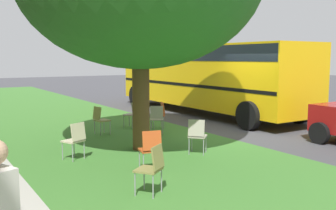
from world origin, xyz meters
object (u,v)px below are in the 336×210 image
at_px(chair_2, 75,138).
at_px(chair_7, 197,134).
at_px(chair_1, 151,147).
at_px(chair_4, 100,118).
at_px(chair_5, 133,112).
at_px(chair_6, 157,117).
at_px(chair_3, 152,166).
at_px(chair_0, 160,113).
at_px(school_bus, 205,72).

xyz_separation_m(chair_2, chair_7, (-1.10, -2.70, 0.00)).
relative_size(chair_1, chair_4, 1.00).
bearing_deg(chair_5, chair_6, -172.63).
xyz_separation_m(chair_3, chair_5, (6.08, -2.72, 0.00)).
bearing_deg(chair_5, chair_1, 157.03).
distance_m(chair_0, chair_4, 2.14).
bearing_deg(chair_6, school_bus, -54.99).
distance_m(chair_2, chair_6, 3.69).
height_order(chair_0, chair_3, same).
xyz_separation_m(chair_4, chair_7, (-3.60, -1.05, 0.00)).
bearing_deg(chair_3, school_bus, -42.55).
xyz_separation_m(chair_3, chair_4, (5.49, -1.30, 0.00)).
relative_size(chair_6, chair_7, 1.00).
bearing_deg(chair_7, chair_0, -16.86).
bearing_deg(school_bus, chair_0, 121.05).
height_order(chair_0, chair_5, same).
xyz_separation_m(chair_2, chair_6, (1.77, -3.24, 0.00)).
bearing_deg(chair_6, chair_2, 118.59).
height_order(chair_1, chair_2, same).
bearing_deg(chair_3, chair_1, -28.57).
bearing_deg(chair_4, chair_7, -163.68).
distance_m(chair_0, chair_7, 3.76).
bearing_deg(chair_5, chair_3, 155.85).
xyz_separation_m(chair_0, chair_4, (0.00, 2.14, 0.00)).
distance_m(chair_1, chair_5, 5.26).
xyz_separation_m(chair_2, chair_4, (2.50, -1.65, 0.00)).
height_order(chair_1, school_bus, school_bus).
height_order(chair_1, chair_7, same).
height_order(chair_6, school_bus, school_bus).
distance_m(chair_4, chair_7, 3.75).
bearing_deg(chair_2, chair_5, -44.80).
distance_m(chair_6, school_bus, 5.15).
relative_size(chair_5, chair_6, 1.00).
distance_m(chair_7, school_bus, 7.48).
relative_size(chair_3, chair_6, 1.00).
bearing_deg(chair_7, chair_6, -10.63).
height_order(chair_2, chair_3, same).
relative_size(chair_0, chair_7, 1.00).
height_order(chair_5, chair_6, same).
bearing_deg(chair_7, chair_4, 16.32).
distance_m(chair_0, chair_1, 5.08).
bearing_deg(chair_1, chair_5, -22.97).
height_order(chair_5, school_bus, school_bus).
relative_size(chair_0, chair_2, 1.00).
distance_m(chair_2, school_bus, 8.77).
xyz_separation_m(chair_1, school_bus, (6.38, -6.32, 1.24)).
relative_size(chair_3, chair_7, 1.00).
bearing_deg(school_bus, chair_2, 122.28).
bearing_deg(school_bus, chair_1, 135.28).
relative_size(chair_0, chair_6, 1.00).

